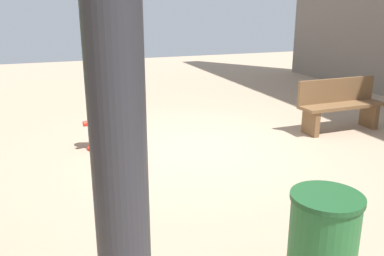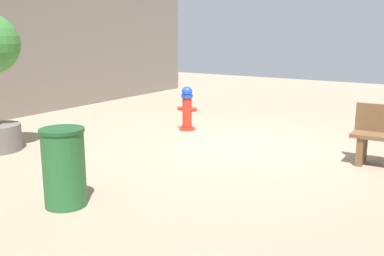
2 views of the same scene
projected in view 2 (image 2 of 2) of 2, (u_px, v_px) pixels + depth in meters
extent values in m
plane|color=tan|center=(242.00, 146.00, 8.09)|extent=(23.40, 23.40, 0.00)
cylinder|color=red|center=(187.00, 129.00, 9.42)|extent=(0.33, 0.33, 0.05)
cylinder|color=red|center=(187.00, 113.00, 9.35)|extent=(0.20, 0.20, 0.65)
cylinder|color=blue|center=(187.00, 96.00, 9.27)|extent=(0.25, 0.25, 0.06)
sphere|color=blue|center=(187.00, 92.00, 9.25)|extent=(0.23, 0.23, 0.23)
cylinder|color=red|center=(181.00, 109.00, 9.38)|extent=(0.14, 0.11, 0.09)
cylinder|color=red|center=(193.00, 109.00, 9.28)|extent=(0.14, 0.11, 0.09)
cylinder|color=red|center=(190.00, 110.00, 9.48)|extent=(0.14, 0.16, 0.11)
cube|color=brown|center=(362.00, 150.00, 6.97)|extent=(0.11, 0.40, 0.45)
cylinder|color=#266633|center=(64.00, 169.00, 5.24)|extent=(0.50, 0.50, 0.92)
cylinder|color=#1E5128|center=(62.00, 130.00, 5.13)|extent=(0.53, 0.53, 0.04)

